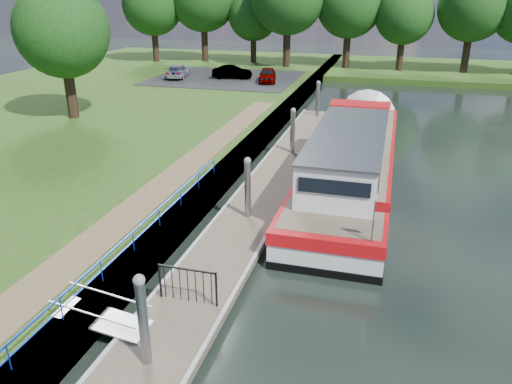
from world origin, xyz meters
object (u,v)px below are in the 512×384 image
(pontoon, at_px, (273,183))
(car_c, at_px, (178,71))
(barge, at_px, (353,155))
(car_a, at_px, (267,75))
(car_b, at_px, (232,72))

(pontoon, relative_size, car_c, 6.89)
(pontoon, height_order, barge, barge)
(pontoon, bearing_deg, car_a, 105.07)
(barge, height_order, car_b, barge)
(car_b, bearing_deg, barge, -155.24)
(pontoon, height_order, car_b, car_b)
(pontoon, xyz_separation_m, car_a, (-6.40, 23.76, 1.31))
(car_b, distance_m, car_c, 5.43)
(pontoon, height_order, car_c, car_c)
(car_a, xyz_separation_m, car_c, (-9.15, -0.05, -0.03))
(barge, height_order, car_c, barge)
(barge, distance_m, car_a, 23.33)
(car_c, bearing_deg, car_a, 168.43)
(car_a, relative_size, car_b, 1.02)
(car_a, bearing_deg, car_b, 154.49)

